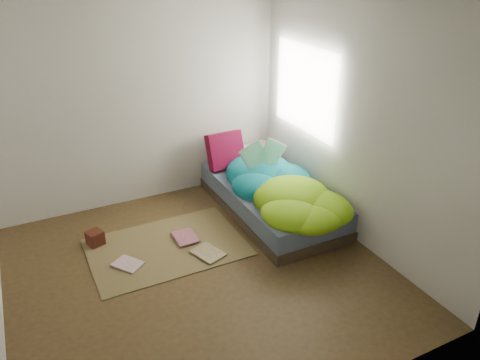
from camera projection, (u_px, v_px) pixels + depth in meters
name	position (u px, v px, depth m)	size (l,w,h in m)	color
ground	(200.00, 272.00, 4.59)	(3.50, 3.50, 0.00)	#422E19
room_walls	(193.00, 113.00, 3.88)	(3.54, 3.54, 2.62)	#BCBAB2
bed	(271.00, 199.00, 5.58)	(1.00, 2.00, 0.34)	#33281C
duvet	(282.00, 181.00, 5.25)	(0.96, 1.84, 0.34)	#076C79
rug	(167.00, 247.00, 4.97)	(1.60, 1.10, 0.01)	brown
pillow_floral	(254.00, 155.00, 6.16)	(0.61, 0.38, 0.14)	white
pillow_magenta	(225.00, 150.00, 5.89)	(0.46, 0.14, 0.46)	#530529
open_book	(263.00, 146.00, 5.36)	(0.46, 0.10, 0.28)	green
wooden_box	(95.00, 238.00, 4.97)	(0.15, 0.15, 0.15)	#3A170D
floor_book_a	(121.00, 270.00, 4.59)	(0.21, 0.28, 0.02)	beige
floor_book_b	(175.00, 240.00, 5.05)	(0.23, 0.31, 0.03)	#BA6B79
floor_book_c	(199.00, 258.00, 4.76)	(0.24, 0.33, 0.02)	tan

